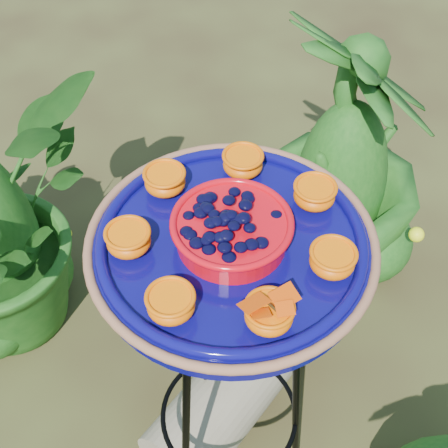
{
  "coord_description": "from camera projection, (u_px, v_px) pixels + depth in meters",
  "views": [
    {
      "loc": [
        -0.11,
        -0.67,
        1.76
      ],
      "look_at": [
        0.06,
        -0.01,
        0.99
      ],
      "focal_mm": 50.0,
      "sensor_mm": 36.0,
      "label": 1
    }
  ],
  "objects": [
    {
      "name": "feeder_dish",
      "position": [
        232.0,
        242.0,
        1.03
      ],
      "size": [
        0.52,
        0.52,
        0.11
      ],
      "rotation": [
        0.0,
        0.0,
        0.12
      ],
      "color": "#09075C",
      "rests_on": "tripod_stand"
    },
    {
      "name": "shrub_back_right",
      "position": [
        344.0,
        160.0,
        1.92
      ],
      "size": [
        0.6,
        0.6,
        0.92
      ],
      "primitive_type": "imported",
      "rotation": [
        0.0,
        0.0,
        1.75
      ],
      "color": "#164B14",
      "rests_on": "ground"
    },
    {
      "name": "tripod_stand",
      "position": [
        230.0,
        364.0,
        1.34
      ],
      "size": [
        0.37,
        0.38,
        0.92
      ],
      "rotation": [
        0.0,
        0.0,
        0.12
      ],
      "color": "black",
      "rests_on": "ground"
    },
    {
      "name": "driftwood_log",
      "position": [
        241.0,
        379.0,
        1.81
      ],
      "size": [
        0.64,
        0.57,
        0.22
      ],
      "primitive_type": "cylinder",
      "rotation": [
        0.0,
        1.57,
        0.67
      ],
      "color": "gray",
      "rests_on": "ground"
    }
  ]
}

